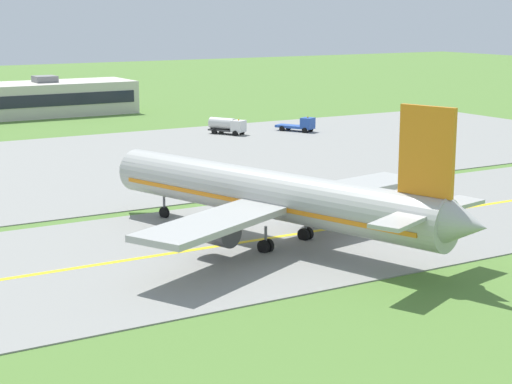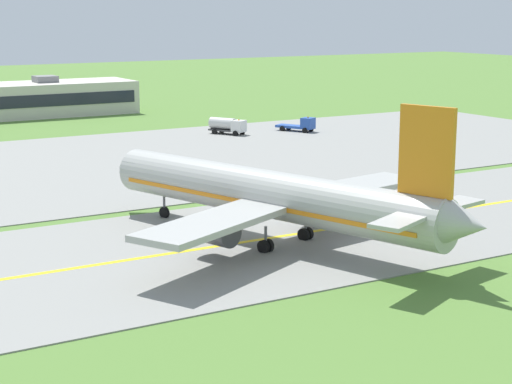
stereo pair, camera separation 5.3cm
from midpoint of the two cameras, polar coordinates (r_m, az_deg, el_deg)
The scene contains 8 objects.
ground_plane at distance 74.99m, azimuth 1.06°, elevation -3.09°, with size 500.00×500.00×0.00m, color #517A33.
taxiway_strip at distance 74.98m, azimuth 1.07°, elevation -3.05°, with size 240.00×28.00×0.10m, color gray.
apron_pad at distance 115.84m, azimuth -5.70°, elevation 2.22°, with size 140.00×52.00×0.10m, color gray.
taxiway_centreline at distance 74.96m, azimuth 1.07°, elevation -3.01°, with size 220.00×0.60×0.01m, color yellow.
airplane_lead at distance 72.62m, azimuth 1.07°, elevation -0.23°, with size 31.80×38.75×12.70m.
service_truck_baggage at distance 137.33m, azimuth -1.91°, elevation 4.41°, with size 4.72×6.24×2.65m.
service_truck_fuel at distance 140.45m, azimuth 2.95°, elevation 4.43°, with size 4.81×6.61×2.59m.
traffic_cone_near_edge at distance 88.87m, azimuth 0.75°, elevation -0.51°, with size 0.44×0.44×0.60m, color orange.
Camera 1 is at (-38.25, -61.53, 19.37)m, focal length 60.95 mm.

